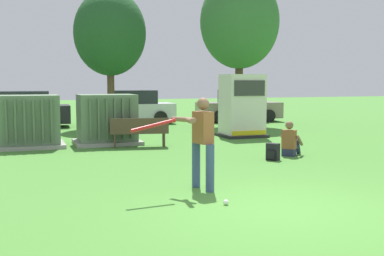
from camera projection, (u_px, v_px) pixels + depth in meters
ground_plane at (282, 209)px, 7.71m from camera, size 96.00×96.00×0.00m
transformer_west at (29, 122)px, 14.96m from camera, size 2.10×1.70×1.62m
transformer_mid_west at (107, 120)px, 15.75m from camera, size 2.10×1.70×1.62m
generator_enclosure at (242, 106)px, 17.79m from camera, size 1.60×1.40×2.30m
park_bench at (139, 130)px, 14.95m from camera, size 1.84×0.71×0.92m
batter at (200, 138)px, 9.02m from camera, size 1.61×0.76×1.74m
sports_ball at (226, 202)px, 7.99m from camera, size 0.09×0.09×0.09m
seated_spectator at (290, 142)px, 13.30m from camera, size 0.76×0.71×0.96m
backpack at (273, 152)px, 12.52m from camera, size 0.37×0.38×0.44m
tree_center_left at (110, 33)px, 21.25m from camera, size 3.17×3.17×6.06m
tree_center_right at (240, 22)px, 22.12m from camera, size 3.63×3.63×6.93m
parked_car_left_of_center at (22, 111)px, 21.35m from camera, size 4.27×2.06×1.62m
parked_car_right_of_center at (131, 108)px, 23.36m from camera, size 4.24×1.99×1.62m
parked_car_rightmost at (239, 107)px, 24.71m from camera, size 4.35×2.23×1.62m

